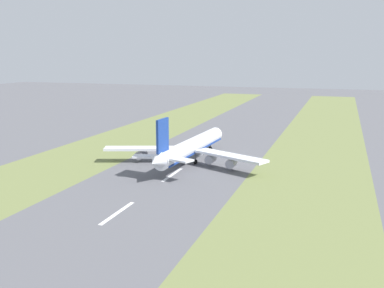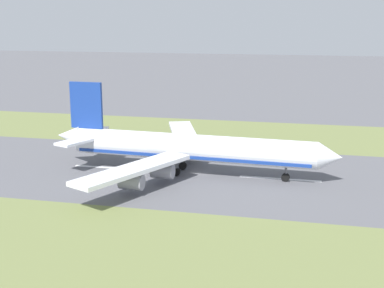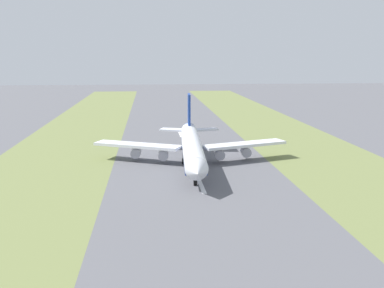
# 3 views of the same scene
# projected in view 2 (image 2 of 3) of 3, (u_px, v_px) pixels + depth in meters

# --- Properties ---
(ground_plane) EXTENTS (800.00, 800.00, 0.00)m
(ground_plane) POSITION_uv_depth(u_px,v_px,m) (199.00, 174.00, 122.62)
(ground_plane) COLOR #56565B
(grass_median_west) EXTENTS (40.00, 600.00, 0.01)m
(grass_median_west) POSITION_uv_depth(u_px,v_px,m) (230.00, 133.00, 165.29)
(grass_median_west) COLOR olive
(grass_median_west) RESTS_ON ground
(grass_median_east) EXTENTS (40.00, 600.00, 0.01)m
(grass_median_east) POSITION_uv_depth(u_px,v_px,m) (136.00, 257.00, 79.95)
(grass_median_east) COLOR olive
(grass_median_east) RESTS_ON ground
(centreline_dash_mid) EXTENTS (1.20, 18.00, 0.01)m
(centreline_dash_mid) POSITION_uv_depth(u_px,v_px,m) (111.00, 168.00, 127.31)
(centreline_dash_mid) COLOR silver
(centreline_dash_mid) RESTS_ON ground
(centreline_dash_far) EXTENTS (1.20, 18.00, 0.01)m
(centreline_dash_far) POSITION_uv_depth(u_px,v_px,m) (280.00, 179.00, 118.64)
(centreline_dash_far) COLOR silver
(centreline_dash_far) RESTS_ON ground
(airplane_main_jet) EXTENTS (64.04, 67.20, 20.20)m
(airplane_main_jet) POSITION_uv_depth(u_px,v_px,m) (184.00, 148.00, 121.69)
(airplane_main_jet) COLOR silver
(airplane_main_jet) RESTS_ON ground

